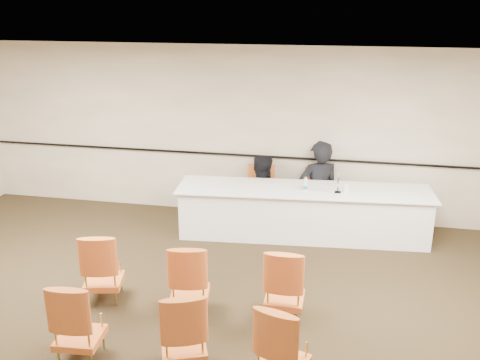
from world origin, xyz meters
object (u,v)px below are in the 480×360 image
at_px(panelist_main, 318,196).
at_px(aud_chair_front_right, 285,283).
at_px(aud_chair_back_right, 283,345).
at_px(coffee_cup, 346,189).
at_px(drinking_glass, 304,186).
at_px(water_bottle, 306,184).
at_px(aud_chair_back_left, 78,320).
at_px(aud_chair_front_left, 103,266).
at_px(panelist_second, 260,203).
at_px(panelist_second_chair, 260,194).
at_px(panelist_main_chair, 318,197).
at_px(aud_chair_front_mid, 190,278).
at_px(aud_chair_back_mid, 183,329).
at_px(microphone, 338,184).
at_px(panel_table, 303,212).

bearing_deg(panelist_main, aud_chair_front_right, 63.47).
relative_size(aud_chair_front_right, aud_chair_back_right, 1.00).
bearing_deg(coffee_cup, drinking_glass, 176.97).
bearing_deg(aud_chair_back_right, coffee_cup, 98.04).
bearing_deg(water_bottle, aud_chair_back_left, -120.60).
bearing_deg(drinking_glass, coffee_cup, -3.03).
distance_m(panelist_main, aud_chair_front_left, 4.00).
height_order(panelist_second, panelist_second_chair, panelist_second).
distance_m(water_bottle, coffee_cup, 0.64).
height_order(panelist_main_chair, aud_chair_front_left, same).
relative_size(panelist_second, aud_chair_front_mid, 1.84).
distance_m(panelist_second_chair, water_bottle, 1.14).
distance_m(aud_chair_front_mid, aud_chair_back_mid, 1.07).
bearing_deg(coffee_cup, aud_chair_back_left, -127.25).
height_order(water_bottle, aud_chair_back_right, water_bottle).
bearing_deg(panelist_second_chair, coffee_cup, -26.53).
height_order(panelist_main_chair, panelist_second, panelist_second).
bearing_deg(aud_chair_back_mid, microphone, 46.23).
bearing_deg(water_bottle, aud_chair_front_left, -135.01).
bearing_deg(aud_chair_front_mid, water_bottle, 53.62).
xyz_separation_m(drinking_glass, coffee_cup, (0.66, -0.03, 0.02)).
distance_m(panelist_second, aud_chair_back_mid, 4.14).
bearing_deg(panelist_second, aud_chair_front_left, 47.88).
relative_size(panelist_main_chair, aud_chair_back_mid, 1.00).
height_order(panelist_main_chair, aud_chair_back_mid, same).
distance_m(water_bottle, aud_chair_front_left, 3.39).
bearing_deg(panelist_main, drinking_glass, 49.78).
bearing_deg(panelist_second, panelist_main_chair, 169.92).
distance_m(panel_table, drinking_glass, 0.46).
bearing_deg(panelist_main, aud_chair_front_left, 27.78).
bearing_deg(water_bottle, panelist_second, 142.88).
bearing_deg(aud_chair_front_left, drinking_glass, 33.03).
xyz_separation_m(drinking_glass, aud_chair_back_left, (-2.08, -3.64, -0.39)).
xyz_separation_m(coffee_cup, aud_chair_front_left, (-3.01, -2.42, -0.41)).
distance_m(aud_chair_front_left, aud_chair_back_right, 2.74).
xyz_separation_m(water_bottle, aud_chair_front_mid, (-1.20, -2.46, -0.46)).
height_order(panelist_main_chair, coffee_cup, coffee_cup).
relative_size(panelist_main, panelist_second, 1.13).
relative_size(drinking_glass, aud_chair_front_left, 0.11).
relative_size(water_bottle, coffee_cup, 1.73).
xyz_separation_m(panelist_second, aud_chair_front_right, (0.79, -2.97, 0.16)).
bearing_deg(microphone, aud_chair_front_mid, -126.79).
bearing_deg(aud_chair_front_right, aud_chair_back_left, -149.85).
bearing_deg(aud_chair_front_left, panelist_second, 49.50).
relative_size(aud_chair_front_left, aud_chair_back_right, 1.00).
distance_m(panelist_main_chair, aud_chair_front_right, 3.06).
relative_size(aud_chair_front_left, aud_chair_front_mid, 1.00).
distance_m(panel_table, coffee_cup, 0.82).
bearing_deg(drinking_glass, aud_chair_back_mid, -104.51).
distance_m(panel_table, water_bottle, 0.54).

